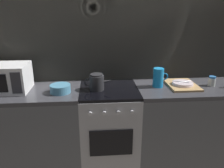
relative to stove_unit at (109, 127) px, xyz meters
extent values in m
plane|color=#6B6054|center=(0.00, 0.00, -0.45)|extent=(8.00, 8.00, 0.00)
cube|color=#B2AD9E|center=(0.00, 0.33, 0.75)|extent=(3.60, 0.05, 2.40)
cube|color=silver|center=(0.00, 0.30, 0.75)|extent=(3.58, 0.01, 2.39)
cube|color=#515459|center=(-0.90, 0.00, -0.02)|extent=(1.20, 0.60, 0.86)
cube|color=#38383D|center=(-0.90, 0.00, 0.43)|extent=(1.20, 0.60, 0.04)
cube|color=#9E9EA3|center=(0.00, 0.00, -0.01)|extent=(0.60, 0.60, 0.87)
cube|color=black|center=(0.00, 0.00, 0.44)|extent=(0.59, 0.59, 0.03)
cube|color=black|center=(0.00, -0.30, 0.00)|extent=(0.42, 0.01, 0.28)
cylinder|color=#B7B7BC|center=(-0.19, -0.32, 0.33)|extent=(0.04, 0.02, 0.04)
cylinder|color=#B7B7BC|center=(-0.06, -0.32, 0.33)|extent=(0.04, 0.02, 0.04)
cylinder|color=#B7B7BC|center=(0.06, -0.32, 0.33)|extent=(0.04, 0.02, 0.04)
cylinder|color=#B7B7BC|center=(0.19, -0.32, 0.33)|extent=(0.04, 0.02, 0.04)
cube|color=#515459|center=(0.90, 0.00, -0.02)|extent=(1.20, 0.60, 0.86)
cube|color=#38383D|center=(0.90, 0.00, 0.43)|extent=(1.20, 0.60, 0.04)
cube|color=white|center=(-1.03, 0.03, 0.59)|extent=(0.46, 0.34, 0.27)
cube|color=#333338|center=(-0.86, -0.15, 0.59)|extent=(0.09, 0.01, 0.21)
cylinder|color=#262628|center=(-0.12, -0.02, 0.53)|extent=(0.15, 0.15, 0.15)
cylinder|color=#262628|center=(-0.12, -0.02, 0.61)|extent=(0.13, 0.13, 0.02)
cone|color=#262628|center=(-0.01, -0.02, 0.54)|extent=(0.10, 0.04, 0.05)
torus|color=#262628|center=(-0.21, -0.02, 0.53)|extent=(0.08, 0.01, 0.08)
cylinder|color=teal|center=(-0.48, -0.07, 0.49)|extent=(0.20, 0.20, 0.08)
cylinder|color=#198CD8|center=(0.52, 0.02, 0.55)|extent=(0.11, 0.11, 0.20)
torus|color=#198CD8|center=(0.59, 0.02, 0.56)|extent=(0.08, 0.01, 0.08)
cube|color=tan|center=(0.78, 0.03, 0.46)|extent=(0.30, 0.40, 0.02)
cylinder|color=silver|center=(0.78, 0.01, 0.48)|extent=(0.22, 0.22, 0.01)
cylinder|color=silver|center=(0.78, 0.01, 0.49)|extent=(0.21, 0.21, 0.01)
cylinder|color=silver|center=(0.80, 0.01, 0.50)|extent=(0.16, 0.07, 0.01)
cube|color=silver|center=(0.76, 0.02, 0.50)|extent=(0.16, 0.09, 0.00)
cylinder|color=silver|center=(1.10, 0.01, 0.49)|extent=(0.08, 0.08, 0.08)
cylinder|color=#2D6BAD|center=(1.10, 0.01, 0.55)|extent=(0.07, 0.07, 0.02)
camera|label=1|loc=(-0.14, -2.13, 1.24)|focal=35.45mm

